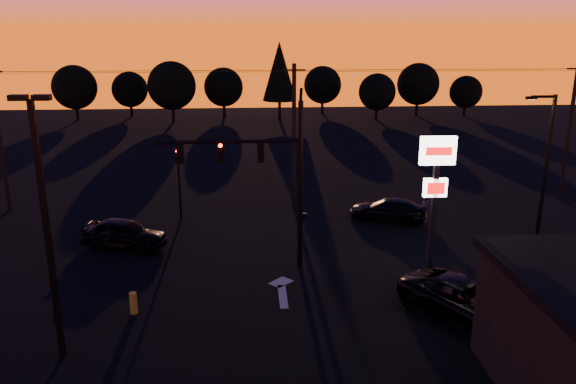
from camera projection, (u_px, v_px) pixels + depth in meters
name	position (u px, v px, depth m)	size (l,w,h in m)	color
ground	(272.00, 308.00, 23.12)	(120.00, 120.00, 0.00)	black
lane_arrow	(282.00, 289.00, 24.74)	(1.20, 3.10, 0.01)	beige
traffic_signal_mast	(265.00, 168.00, 25.53)	(6.79, 0.52, 8.58)	black
secondary_signal	(179.00, 173.00, 32.96)	(0.30, 0.31, 4.35)	black
parking_lot_light	(45.00, 214.00, 18.26)	(1.25, 0.30, 9.14)	black
pylon_sign	(436.00, 180.00, 23.62)	(1.50, 0.28, 6.80)	black
streetlight	(544.00, 167.00, 28.05)	(1.55, 0.35, 8.00)	black
utility_pole_0	(0.00, 139.00, 34.15)	(1.40, 0.26, 9.00)	black
utility_pole_1	(294.00, 135.00, 35.35)	(1.40, 0.26, 9.00)	black
utility_pole_2	(569.00, 131.00, 36.54)	(1.40, 0.26, 9.00)	black
power_wires	(294.00, 71.00, 34.22)	(36.00, 1.22, 0.07)	black
bollard	(133.00, 303.00, 22.58)	(0.30, 0.30, 0.90)	gold
tree_0	(75.00, 87.00, 68.35)	(5.36, 5.36, 6.74)	black
tree_1	(130.00, 89.00, 71.80)	(4.54, 4.54, 5.71)	black
tree_2	(172.00, 86.00, 67.15)	(5.77, 5.78, 7.26)	black
tree_3	(224.00, 87.00, 71.55)	(4.95, 4.95, 6.22)	black
tree_4	(279.00, 71.00, 68.53)	(4.18, 4.18, 9.50)	black
tree_5	(323.00, 85.00, 74.32)	(4.95, 4.95, 6.22)	black
tree_6	(377.00, 92.00, 69.07)	(4.54, 4.54, 5.71)	black
tree_7	(418.00, 84.00, 72.16)	(5.36, 5.36, 6.74)	black
tree_8	(466.00, 92.00, 71.87)	(4.12, 4.12, 5.19)	black
car_left	(124.00, 233.00, 29.27)	(1.82, 4.52, 1.54)	black
car_right	(388.00, 210.00, 33.43)	(1.87, 4.59, 1.33)	black
suv_parked	(466.00, 300.00, 22.13)	(2.53, 5.48, 1.52)	black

